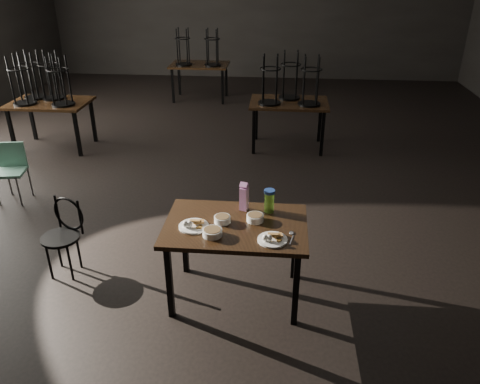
# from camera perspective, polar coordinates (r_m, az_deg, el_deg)

# --- Properties ---
(main_table) EXTENTS (1.20, 0.80, 0.75)m
(main_table) POSITION_cam_1_polar(r_m,az_deg,el_deg) (3.98, -0.53, -4.89)
(main_table) COLOR black
(main_table) RESTS_ON ground
(plate_left) EXTENTS (0.25, 0.25, 0.08)m
(plate_left) POSITION_cam_1_polar(r_m,az_deg,el_deg) (3.90, -5.71, -3.99)
(plate_left) COLOR white
(plate_left) RESTS_ON main_table
(plate_right) EXTENTS (0.24, 0.24, 0.08)m
(plate_right) POSITION_cam_1_polar(r_m,az_deg,el_deg) (3.71, 3.95, -5.66)
(plate_right) COLOR white
(plate_right) RESTS_ON main_table
(bowl_near) EXTENTS (0.14, 0.14, 0.05)m
(bowl_near) POSITION_cam_1_polar(r_m,az_deg,el_deg) (3.95, -2.17, -3.32)
(bowl_near) COLOR white
(bowl_near) RESTS_ON main_table
(bowl_far) EXTENTS (0.14, 0.14, 0.06)m
(bowl_far) POSITION_cam_1_polar(r_m,az_deg,el_deg) (3.97, 1.85, -3.13)
(bowl_far) COLOR white
(bowl_far) RESTS_ON main_table
(bowl_big) EXTENTS (0.16, 0.16, 0.06)m
(bowl_big) POSITION_cam_1_polar(r_m,az_deg,el_deg) (3.77, -3.39, -4.92)
(bowl_big) COLOR white
(bowl_big) RESTS_ON main_table
(juice_carton) EXTENTS (0.08, 0.08, 0.27)m
(juice_carton) POSITION_cam_1_polar(r_m,az_deg,el_deg) (4.10, 0.50, -0.62)
(juice_carton) COLOR #911A82
(juice_carton) RESTS_ON main_table
(water_bottle) EXTENTS (0.12, 0.12, 0.21)m
(water_bottle) POSITION_cam_1_polar(r_m,az_deg,el_deg) (4.08, 3.59, -1.05)
(water_bottle) COLOR #87D63F
(water_bottle) RESTS_ON main_table
(spoon) EXTENTS (0.05, 0.20, 0.01)m
(spoon) POSITION_cam_1_polar(r_m,az_deg,el_deg) (3.82, 6.29, -5.09)
(spoon) COLOR silver
(spoon) RESTS_ON main_table
(bentwood_chair) EXTENTS (0.39, 0.39, 0.76)m
(bentwood_chair) POSITION_cam_1_polar(r_m,az_deg,el_deg) (4.72, -20.66, -4.41)
(bentwood_chair) COLOR black
(bentwood_chair) RESTS_ON ground
(school_chair) EXTENTS (0.39, 0.39, 0.72)m
(school_chair) POSITION_cam_1_polar(r_m,az_deg,el_deg) (6.44, -26.12, 2.80)
(school_chair) COLOR #77B99C
(school_chair) RESTS_ON ground
(bg_table_left) EXTENTS (1.20, 0.80, 1.48)m
(bg_table_left) POSITION_cam_1_polar(r_m,az_deg,el_deg) (7.92, -22.49, 10.50)
(bg_table_left) COLOR black
(bg_table_left) RESTS_ON ground
(bg_table_right) EXTENTS (1.20, 0.80, 1.48)m
(bg_table_right) POSITION_cam_1_polar(r_m,az_deg,el_deg) (7.37, 6.01, 11.09)
(bg_table_right) COLOR black
(bg_table_right) RESTS_ON ground
(bg_table_far) EXTENTS (1.20, 0.80, 1.48)m
(bg_table_far) POSITION_cam_1_polar(r_m,az_deg,el_deg) (10.10, -5.00, 15.26)
(bg_table_far) COLOR black
(bg_table_far) RESTS_ON ground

